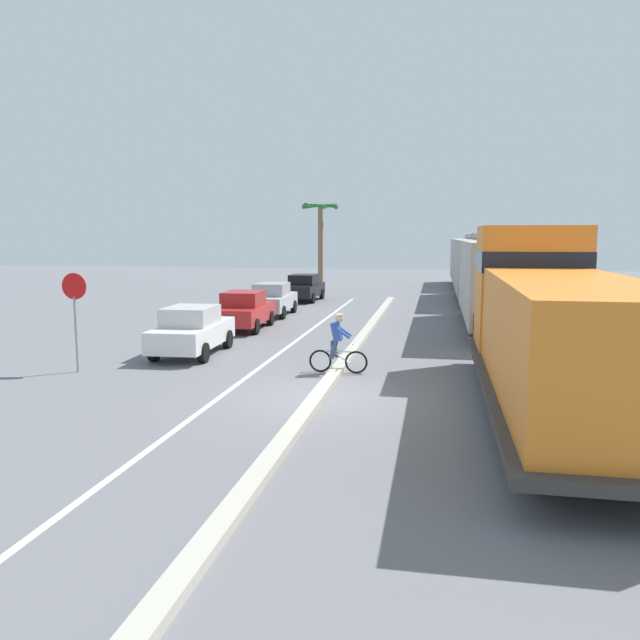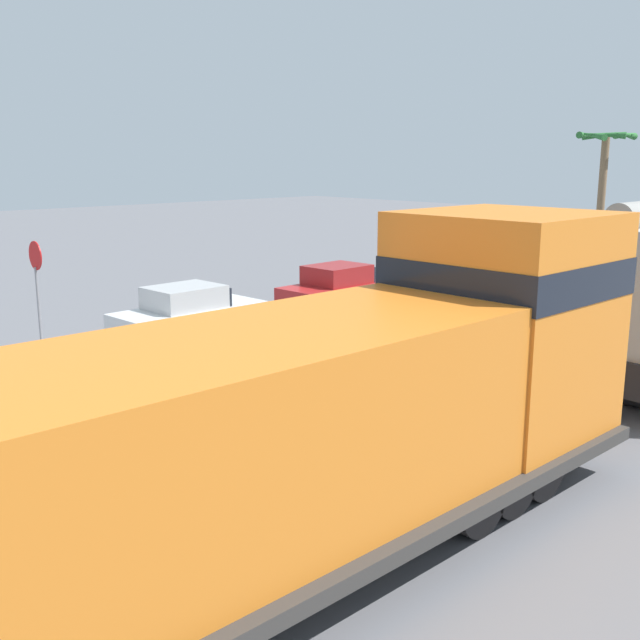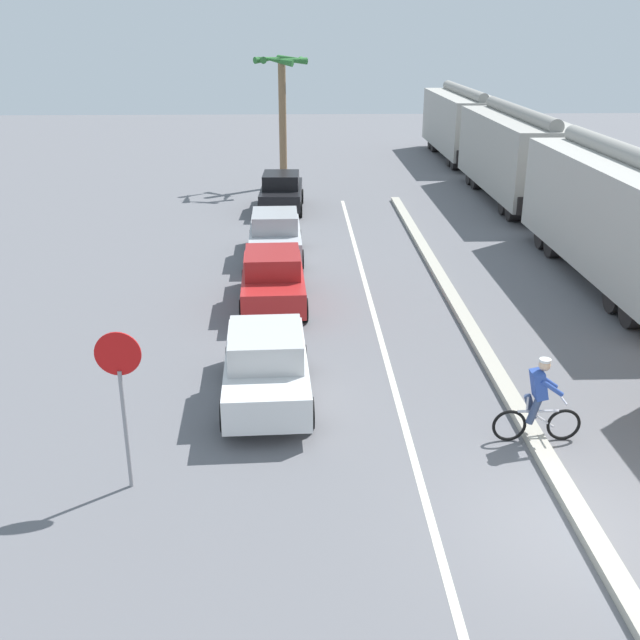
{
  "view_description": "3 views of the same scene",
  "coord_description": "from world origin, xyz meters",
  "px_view_note": "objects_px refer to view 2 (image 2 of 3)",
  "views": [
    {
      "loc": [
        2.77,
        -14.69,
        3.92
      ],
      "look_at": [
        -0.69,
        3.71,
        1.4
      ],
      "focal_mm": 35.0,
      "sensor_mm": 36.0,
      "label": 1
    },
    {
      "loc": [
        11.74,
        -6.32,
        5.03
      ],
      "look_at": [
        1.96,
        2.83,
        2.09
      ],
      "focal_mm": 42.0,
      "sensor_mm": 36.0,
      "label": 2
    },
    {
      "loc": [
        -4.52,
        -9.65,
        7.43
      ],
      "look_at": [
        -4.0,
        6.33,
        1.13
      ],
      "focal_mm": 42.0,
      "sensor_mm": 36.0,
      "label": 3
    }
  ],
  "objects_px": {
    "parked_car_white": "(189,315)",
    "parked_car_black": "(538,257)",
    "stop_sign": "(37,274)",
    "palm_tree_near": "(604,162)",
    "locomotive": "(341,416)",
    "parked_car_silver": "(431,274)",
    "parked_car_red": "(340,290)",
    "cyclist": "(252,366)"
  },
  "relations": [
    {
      "from": "cyclist",
      "to": "parked_car_white",
      "type": "bearing_deg",
      "value": 160.08
    },
    {
      "from": "parked_car_white",
      "to": "cyclist",
      "type": "xyz_separation_m",
      "value": [
        5.19,
        -1.88,
        0.0
      ]
    },
    {
      "from": "parked_car_silver",
      "to": "parked_car_white",
      "type": "bearing_deg",
      "value": -89.7
    },
    {
      "from": "locomotive",
      "to": "parked_car_black",
      "type": "bearing_deg",
      "value": 115.25
    },
    {
      "from": "cyclist",
      "to": "locomotive",
      "type": "bearing_deg",
      "value": -26.95
    },
    {
      "from": "palm_tree_near",
      "to": "parked_car_black",
      "type": "bearing_deg",
      "value": -90.28
    },
    {
      "from": "parked_car_red",
      "to": "stop_sign",
      "type": "height_order",
      "value": "stop_sign"
    },
    {
      "from": "parked_car_silver",
      "to": "palm_tree_near",
      "type": "xyz_separation_m",
      "value": [
        0.12,
        12.37,
        3.92
      ]
    },
    {
      "from": "parked_car_white",
      "to": "parked_car_silver",
      "type": "xyz_separation_m",
      "value": [
        -0.06,
        10.47,
        0.0
      ]
    },
    {
      "from": "locomotive",
      "to": "cyclist",
      "type": "relative_size",
      "value": 6.77
    },
    {
      "from": "parked_car_silver",
      "to": "cyclist",
      "type": "height_order",
      "value": "cyclist"
    },
    {
      "from": "parked_car_silver",
      "to": "palm_tree_near",
      "type": "bearing_deg",
      "value": 89.43
    },
    {
      "from": "parked_car_black",
      "to": "stop_sign",
      "type": "height_order",
      "value": "stop_sign"
    },
    {
      "from": "parked_car_black",
      "to": "cyclist",
      "type": "distance_m",
      "value": 20.17
    },
    {
      "from": "palm_tree_near",
      "to": "parked_car_white",
      "type": "bearing_deg",
      "value": -90.17
    },
    {
      "from": "parked_car_white",
      "to": "palm_tree_near",
      "type": "relative_size",
      "value": 0.68
    },
    {
      "from": "parked_car_black",
      "to": "stop_sign",
      "type": "distance_m",
      "value": 20.94
    },
    {
      "from": "parked_car_silver",
      "to": "stop_sign",
      "type": "height_order",
      "value": "stop_sign"
    },
    {
      "from": "parked_car_black",
      "to": "locomotive",
      "type": "bearing_deg",
      "value": -64.75
    },
    {
      "from": "parked_car_black",
      "to": "cyclist",
      "type": "relative_size",
      "value": 2.48
    },
    {
      "from": "parked_car_red",
      "to": "parked_car_black",
      "type": "distance_m",
      "value": 11.86
    },
    {
      "from": "parked_car_red",
      "to": "palm_tree_near",
      "type": "bearing_deg",
      "value": 89.74
    },
    {
      "from": "parked_car_white",
      "to": "cyclist",
      "type": "bearing_deg",
      "value": -19.92
    },
    {
      "from": "locomotive",
      "to": "palm_tree_near",
      "type": "distance_m",
      "value": 29.5
    },
    {
      "from": "parked_car_red",
      "to": "parked_car_black",
      "type": "bearing_deg",
      "value": 89.75
    },
    {
      "from": "locomotive",
      "to": "parked_car_black",
      "type": "height_order",
      "value": "locomotive"
    },
    {
      "from": "locomotive",
      "to": "parked_car_silver",
      "type": "xyz_separation_m",
      "value": [
        -10.57,
        15.06,
        -0.98
      ]
    },
    {
      "from": "parked_car_white",
      "to": "stop_sign",
      "type": "height_order",
      "value": "stop_sign"
    },
    {
      "from": "locomotive",
      "to": "palm_tree_near",
      "type": "bearing_deg",
      "value": 110.85
    },
    {
      "from": "locomotive",
      "to": "palm_tree_near",
      "type": "relative_size",
      "value": 1.86
    },
    {
      "from": "parked_car_red",
      "to": "stop_sign",
      "type": "bearing_deg",
      "value": -104.05
    },
    {
      "from": "parked_car_black",
      "to": "stop_sign",
      "type": "xyz_separation_m",
      "value": [
        -2.28,
        -20.78,
        1.21
      ]
    },
    {
      "from": "stop_sign",
      "to": "cyclist",
      "type": "bearing_deg",
      "value": 9.78
    },
    {
      "from": "parked_car_black",
      "to": "cyclist",
      "type": "xyz_separation_m",
      "value": [
        5.15,
        -19.5,
        0.0
      ]
    },
    {
      "from": "locomotive",
      "to": "parked_car_silver",
      "type": "relative_size",
      "value": 2.74
    },
    {
      "from": "cyclist",
      "to": "stop_sign",
      "type": "xyz_separation_m",
      "value": [
        -7.43,
        -1.28,
        1.21
      ]
    },
    {
      "from": "parked_car_silver",
      "to": "palm_tree_near",
      "type": "relative_size",
      "value": 0.68
    },
    {
      "from": "parked_car_white",
      "to": "cyclist",
      "type": "height_order",
      "value": "cyclist"
    },
    {
      "from": "parked_car_white",
      "to": "parked_car_red",
      "type": "relative_size",
      "value": 1.0
    },
    {
      "from": "stop_sign",
      "to": "palm_tree_near",
      "type": "distance_m",
      "value": 26.25
    },
    {
      "from": "parked_car_white",
      "to": "parked_car_black",
      "type": "height_order",
      "value": "same"
    },
    {
      "from": "parked_car_silver",
      "to": "palm_tree_near",
      "type": "height_order",
      "value": "palm_tree_near"
    }
  ]
}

